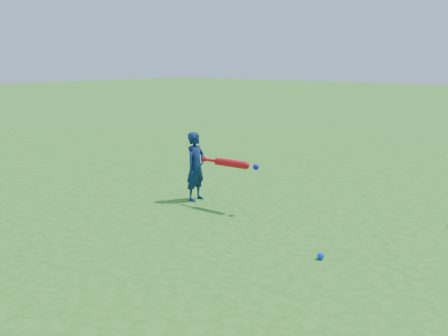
% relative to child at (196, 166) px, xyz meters
% --- Properties ---
extents(ground, '(80.00, 80.00, 0.00)m').
position_rel_child_xyz_m(ground, '(0.71, 0.39, -0.49)').
color(ground, '#24731B').
rests_on(ground, ground).
extents(child, '(0.27, 0.38, 0.98)m').
position_rel_child_xyz_m(child, '(0.00, 0.00, 0.00)').
color(child, '#0F1E4A').
rests_on(child, ground).
extents(ground_ball_blue, '(0.07, 0.07, 0.07)m').
position_rel_child_xyz_m(ground_ball_blue, '(2.45, -0.83, -0.45)').
color(ground_ball_blue, '#0E3BEE').
rests_on(ground_ball_blue, ground).
extents(bat_swing, '(0.90, 0.12, 0.10)m').
position_rel_child_xyz_m(bat_swing, '(0.70, -0.03, 0.14)').
color(bat_swing, red).
rests_on(bat_swing, ground).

